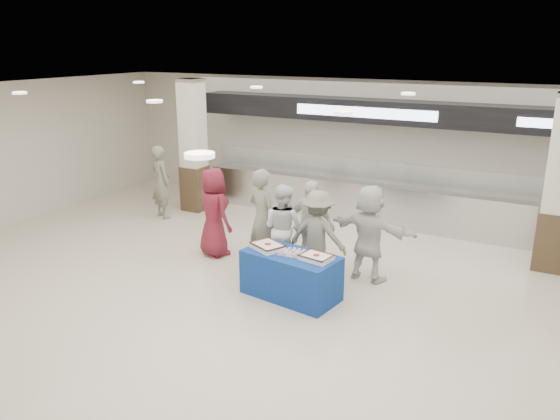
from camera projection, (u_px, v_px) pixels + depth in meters
The scene contains 15 objects.
ground at pixel (245, 315), 8.36m from camera, with size 14.00×14.00×0.00m, color beige.
serving_line at pixel (366, 172), 12.58m from camera, with size 8.70×0.85×2.80m.
column_left at pixel (193, 149), 13.25m from camera, with size 0.55×0.55×3.20m.
column_right at pixel (559, 188), 9.67m from camera, with size 0.55×0.55×3.20m.
display_table at pixel (291, 275), 8.88m from camera, with size 1.55×0.78×0.75m, color navy.
sheet_cake_left at pixel (268, 246), 8.97m from camera, with size 0.63×0.58×0.10m.
sheet_cake_right at pixel (316, 257), 8.52m from camera, with size 0.53×0.44×0.10m.
cupcake_tray at pixel (292, 253), 8.74m from camera, with size 0.43×0.34×0.07m.
civilian_maroon at pixel (214, 212), 10.52m from camera, with size 0.85×0.55×1.74m, color maroon.
soldier_a at pixel (263, 218), 10.01m from camera, with size 0.67×0.44×1.85m, color slate.
chef_tall at pixel (283, 228), 9.80m from camera, with size 0.79×0.62×1.63m, color white.
chef_short at pixel (311, 224), 9.98m from camera, with size 0.96×0.40×1.64m, color white.
soldier_b at pixel (318, 235), 9.46m from camera, with size 1.04×0.60×1.60m, color slate.
civilian_white at pixel (369, 233), 9.41m from camera, with size 1.60×0.51×1.72m, color silver.
soldier_bg at pixel (161, 182), 12.84m from camera, with size 0.63×0.41×1.73m, color slate.
Camera 1 is at (4.00, -6.38, 4.00)m, focal length 35.00 mm.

